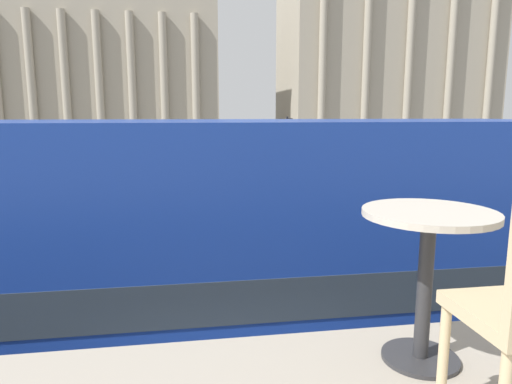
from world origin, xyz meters
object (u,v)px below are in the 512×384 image
object	(u,v)px
plaza_building_left	(109,73)
pedestrian_white	(318,193)
double_decker_bus	(116,275)
traffic_light_far	(288,142)
pedestrian_black	(358,167)
plaza_building_right	(384,49)
cafe_dining_table	(427,252)
traffic_light_mid	(301,161)
pedestrian_blue	(64,167)
traffic_light_near	(127,168)
pedestrian_grey	(30,223)

from	to	relation	value
plaza_building_left	pedestrian_white	bearing A→B (deg)	-71.64
double_decker_bus	traffic_light_far	xyz separation A→B (m)	(6.47, 19.20, 0.32)
pedestrian_white	pedestrian_black	size ratio (longest dim) A/B	0.97
traffic_light_far	plaza_building_right	bearing A→B (deg)	59.39
cafe_dining_table	pedestrian_black	world-z (taller)	cafe_dining_table
double_decker_bus	pedestrian_white	bearing A→B (deg)	59.36
plaza_building_left	traffic_light_mid	size ratio (longest dim) A/B	8.32
plaza_building_right	pedestrian_white	distance (m)	50.19
plaza_building_right	pedestrian_black	distance (m)	40.96
plaza_building_left	traffic_light_far	world-z (taller)	plaza_building_left
traffic_light_mid	pedestrian_blue	size ratio (longest dim) A/B	1.88
cafe_dining_table	pedestrian_black	size ratio (longest dim) A/B	0.41
plaza_building_right	traffic_light_mid	size ratio (longest dim) A/B	8.47
plaza_building_left	pedestrian_blue	xyz separation A→B (m)	(2.11, -33.11, -8.24)
plaza_building_left	traffic_light_mid	xyz separation A→B (m)	(14.23, -42.80, -7.08)
traffic_light_near	pedestrian_blue	world-z (taller)	traffic_light_near
double_decker_bus	plaza_building_right	world-z (taller)	plaza_building_right
pedestrian_white	cafe_dining_table	bearing A→B (deg)	-36.69
traffic_light_mid	pedestrian_blue	distance (m)	15.55
plaza_building_right	pedestrian_grey	bearing A→B (deg)	-124.04
pedestrian_blue	traffic_light_far	bearing A→B (deg)	-155.75
cafe_dining_table	pedestrian_blue	distance (m)	28.15
double_decker_bus	pedestrian_grey	world-z (taller)	double_decker_bus
pedestrian_grey	cafe_dining_table	bearing A→B (deg)	115.70
traffic_light_near	traffic_light_mid	distance (m)	8.47
double_decker_bus	pedestrian_black	size ratio (longest dim) A/B	6.09
double_decker_bus	traffic_light_mid	xyz separation A→B (m)	(5.76, 13.60, -0.12)
traffic_light_mid	pedestrian_black	distance (m)	8.82
cafe_dining_table	double_decker_bus	bearing A→B (deg)	118.86
traffic_light_mid	traffic_light_near	bearing A→B (deg)	-141.38
traffic_light_mid	cafe_dining_table	bearing A→B (deg)	-102.62
pedestrian_grey	traffic_light_mid	bearing A→B (deg)	-151.74
plaza_building_left	pedestrian_grey	bearing A→B (deg)	-84.34
traffic_light_near	plaza_building_left	bearing A→B (deg)	99.00
pedestrian_black	plaza_building_left	bearing A→B (deg)	12.04
traffic_light_far	pedestrian_blue	bearing A→B (deg)	162.34
cafe_dining_table	traffic_light_near	size ratio (longest dim) A/B	0.18
traffic_light_near	pedestrian_white	size ratio (longest dim) A/B	2.32
plaza_building_right	pedestrian_black	xyz separation A→B (m)	(-17.10, -35.31, -11.77)
plaza_building_left	traffic_light_mid	bearing A→B (deg)	-71.61
pedestrian_grey	pedestrian_black	world-z (taller)	pedestrian_black
traffic_light_mid	pedestrian_black	bearing A→B (deg)	52.67
pedestrian_grey	pedestrian_black	xyz separation A→B (m)	(14.80, 11.92, 0.04)
traffic_light_mid	pedestrian_blue	xyz separation A→B (m)	(-12.11, 9.68, -1.16)
cafe_dining_table	pedestrian_black	bearing A→B (deg)	69.21
cafe_dining_table	pedestrian_grey	size ratio (longest dim) A/B	0.42
double_decker_bus	traffic_light_far	world-z (taller)	double_decker_bus
plaza_building_left	traffic_light_far	xyz separation A→B (m)	(14.94, -37.20, -6.64)
plaza_building_right	traffic_light_near	size ratio (longest dim) A/B	6.96
cafe_dining_table	pedestrian_blue	xyz separation A→B (m)	(-8.29, 26.78, -2.55)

